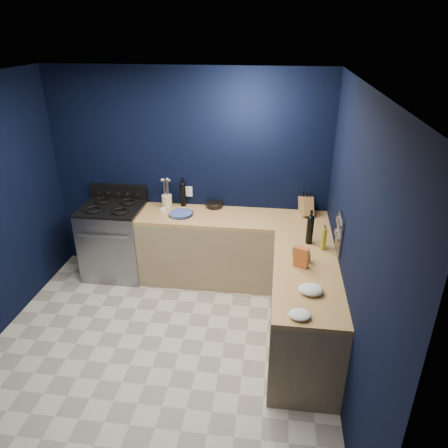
% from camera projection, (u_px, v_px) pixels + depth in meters
% --- Properties ---
extents(floor, '(3.50, 3.50, 0.02)m').
position_uv_depth(floor, '(158.00, 352.00, 4.26)').
color(floor, beige).
rests_on(floor, ground).
extents(ceiling, '(3.50, 3.50, 0.02)m').
position_uv_depth(ceiling, '(134.00, 83.00, 3.14)').
color(ceiling, silver).
rests_on(ceiling, ground).
extents(wall_back, '(3.50, 0.02, 2.60)m').
position_uv_depth(wall_back, '(189.00, 174.00, 5.28)').
color(wall_back, black).
rests_on(wall_back, ground).
extents(wall_right, '(0.02, 3.50, 2.60)m').
position_uv_depth(wall_right, '(352.00, 251.00, 3.50)').
color(wall_right, black).
rests_on(wall_right, ground).
extents(wall_front, '(3.50, 0.02, 2.60)m').
position_uv_depth(wall_front, '(46.00, 396.00, 2.12)').
color(wall_front, black).
rests_on(wall_front, ground).
extents(cab_back, '(2.30, 0.63, 0.86)m').
position_uv_depth(cab_back, '(232.00, 250.00, 5.29)').
color(cab_back, '#9B8460').
rests_on(cab_back, floor).
extents(top_back, '(2.30, 0.63, 0.04)m').
position_uv_depth(top_back, '(233.00, 218.00, 5.10)').
color(top_back, olive).
rests_on(top_back, cab_back).
extents(cab_right, '(0.63, 1.67, 0.86)m').
position_uv_depth(cab_right, '(303.00, 311.00, 4.16)').
color(cab_right, '#9B8460').
rests_on(cab_right, floor).
extents(top_right, '(0.63, 1.67, 0.04)m').
position_uv_depth(top_right, '(307.00, 273.00, 3.97)').
color(top_right, olive).
rests_on(top_right, cab_right).
extents(gas_range, '(0.76, 0.66, 0.92)m').
position_uv_depth(gas_range, '(115.00, 241.00, 5.44)').
color(gas_range, gray).
rests_on(gas_range, floor).
extents(oven_door, '(0.59, 0.02, 0.42)m').
position_uv_depth(oven_door, '(106.00, 254.00, 5.16)').
color(oven_door, black).
rests_on(oven_door, gas_range).
extents(cooktop, '(0.76, 0.66, 0.03)m').
position_uv_depth(cooktop, '(111.00, 208.00, 5.24)').
color(cooktop, black).
rests_on(cooktop, gas_range).
extents(backguard, '(0.76, 0.06, 0.20)m').
position_uv_depth(backguard, '(119.00, 191.00, 5.46)').
color(backguard, black).
rests_on(backguard, gas_range).
extents(spice_panel, '(0.02, 0.28, 0.38)m').
position_uv_depth(spice_panel, '(340.00, 234.00, 4.04)').
color(spice_panel, gray).
rests_on(spice_panel, wall_right).
extents(wall_outlet, '(0.09, 0.02, 0.13)m').
position_uv_depth(wall_outlet, '(189.00, 191.00, 5.35)').
color(wall_outlet, white).
rests_on(wall_outlet, wall_back).
extents(plate_stack, '(0.34, 0.34, 0.04)m').
position_uv_depth(plate_stack, '(181.00, 214.00, 5.11)').
color(plate_stack, '#38448D').
rests_on(plate_stack, top_back).
extents(ramekin, '(0.10, 0.10, 0.03)m').
position_uv_depth(ramekin, '(163.00, 210.00, 5.23)').
color(ramekin, white).
rests_on(ramekin, top_back).
extents(utensil_crock, '(0.16, 0.16, 0.16)m').
position_uv_depth(utensil_crock, '(167.00, 201.00, 5.32)').
color(utensil_crock, beige).
rests_on(utensil_crock, top_back).
extents(wine_bottle_back, '(0.08, 0.08, 0.30)m').
position_uv_depth(wine_bottle_back, '(183.00, 195.00, 5.33)').
color(wine_bottle_back, black).
rests_on(wine_bottle_back, top_back).
extents(lemon_basket, '(0.26, 0.26, 0.08)m').
position_uv_depth(lemon_basket, '(214.00, 204.00, 5.33)').
color(lemon_basket, black).
rests_on(lemon_basket, top_back).
extents(knife_block, '(0.20, 0.29, 0.28)m').
position_uv_depth(knife_block, '(306.00, 206.00, 5.09)').
color(knife_block, olive).
rests_on(knife_block, top_back).
extents(wine_bottle_right, '(0.08, 0.08, 0.30)m').
position_uv_depth(wine_bottle_right, '(310.00, 230.00, 4.40)').
color(wine_bottle_right, black).
rests_on(wine_bottle_right, top_right).
extents(oil_bottle, '(0.07, 0.07, 0.24)m').
position_uv_depth(oil_bottle, '(323.00, 239.00, 4.29)').
color(oil_bottle, '#9A9622').
rests_on(oil_bottle, top_right).
extents(spice_jar_near, '(0.06, 0.06, 0.11)m').
position_uv_depth(spice_jar_near, '(295.00, 251.00, 4.19)').
color(spice_jar_near, olive).
rests_on(spice_jar_near, top_right).
extents(spice_jar_far, '(0.06, 0.06, 0.10)m').
position_uv_depth(spice_jar_far, '(308.00, 257.00, 4.09)').
color(spice_jar_far, olive).
rests_on(spice_jar_far, top_right).
extents(crouton_bag, '(0.15, 0.11, 0.20)m').
position_uv_depth(crouton_bag, '(301.00, 257.00, 3.99)').
color(crouton_bag, '#AD1B34').
rests_on(crouton_bag, top_right).
extents(towel_front, '(0.26, 0.25, 0.07)m').
position_uv_depth(towel_front, '(311.00, 290.00, 3.61)').
color(towel_front, white).
rests_on(towel_front, top_right).
extents(towel_end, '(0.21, 0.20, 0.05)m').
position_uv_depth(towel_end, '(300.00, 315.00, 3.32)').
color(towel_end, white).
rests_on(towel_end, top_right).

